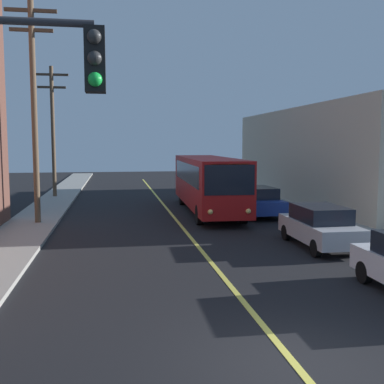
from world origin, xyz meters
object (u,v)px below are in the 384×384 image
object	(u,v)px
utility_pole_far	(53,125)
city_bus	(208,181)
parked_car_silver	(320,226)
parked_car_blue	(258,201)
utility_pole_mid	(34,102)

from	to	relation	value
utility_pole_far	city_bus	bearing A→B (deg)	-42.08
parked_car_silver	parked_car_blue	xyz separation A→B (m)	(0.02, 7.93, 0.00)
parked_car_silver	utility_pole_far	bearing A→B (deg)	123.09
city_bus	utility_pole_mid	size ratio (longest dim) A/B	1.14
parked_car_silver	parked_car_blue	world-z (taller)	same
parked_car_silver	utility_pole_mid	bearing A→B (deg)	149.13
parked_car_silver	utility_pole_far	distance (m)	22.76
utility_pole_mid	utility_pole_far	xyz separation A→B (m)	(-0.61, 11.77, -0.67)
parked_car_silver	utility_pole_far	xyz separation A→B (m)	(-12.18, 18.69, 4.51)
utility_pole_far	parked_car_blue	bearing A→B (deg)	-41.41
parked_car_blue	utility_pole_far	xyz separation A→B (m)	(-12.19, 10.76, 4.51)
city_bus	parked_car_blue	xyz separation A→B (m)	(2.45, -1.96, -0.98)
parked_car_silver	parked_car_blue	size ratio (longest dim) A/B	0.99
parked_car_blue	utility_pole_far	size ratio (longest dim) A/B	0.47
city_bus	utility_pole_far	size ratio (longest dim) A/B	1.30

